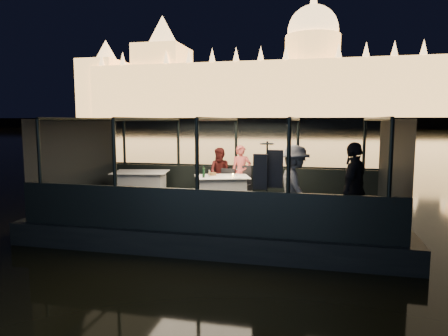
% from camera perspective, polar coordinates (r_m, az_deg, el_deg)
% --- Properties ---
extents(river_water, '(500.00, 500.00, 0.00)m').
position_cam_1_polar(river_water, '(89.63, 11.47, 4.84)').
color(river_water, black).
rests_on(river_water, ground).
extents(boat_hull, '(8.60, 4.40, 1.00)m').
position_cam_1_polar(boat_hull, '(10.21, -0.51, -8.93)').
color(boat_hull, black).
rests_on(boat_hull, river_water).
extents(boat_deck, '(8.00, 4.00, 0.04)m').
position_cam_1_polar(boat_deck, '(10.09, -0.51, -6.31)').
color(boat_deck, black).
rests_on(boat_deck, boat_hull).
extents(gunwale_port, '(8.00, 0.08, 0.90)m').
position_cam_1_polar(gunwale_port, '(11.92, 1.72, -1.99)').
color(gunwale_port, black).
rests_on(gunwale_port, boat_deck).
extents(gunwale_starboard, '(8.00, 0.08, 0.90)m').
position_cam_1_polar(gunwale_starboard, '(8.10, -3.81, -6.16)').
color(gunwale_starboard, black).
rests_on(gunwale_starboard, boat_deck).
extents(cabin_glass_port, '(8.00, 0.02, 1.40)m').
position_cam_1_polar(cabin_glass_port, '(11.80, 1.74, 3.54)').
color(cabin_glass_port, '#99B2B2').
rests_on(cabin_glass_port, gunwale_port).
extents(cabin_glass_starboard, '(8.00, 0.02, 1.40)m').
position_cam_1_polar(cabin_glass_starboard, '(7.93, -3.88, 1.97)').
color(cabin_glass_starboard, '#99B2B2').
rests_on(cabin_glass_starboard, gunwale_starboard).
extents(cabin_roof_glass, '(8.00, 4.00, 0.02)m').
position_cam_1_polar(cabin_roof_glass, '(9.83, -0.52, 6.99)').
color(cabin_roof_glass, '#99B2B2').
rests_on(cabin_roof_glass, boat_deck).
extents(end_wall_fore, '(0.02, 4.00, 2.30)m').
position_cam_1_polar(end_wall_fore, '(11.49, -20.30, 0.79)').
color(end_wall_fore, black).
rests_on(end_wall_fore, boat_deck).
extents(end_wall_aft, '(0.02, 4.00, 2.30)m').
position_cam_1_polar(end_wall_aft, '(9.78, 22.93, -0.30)').
color(end_wall_aft, black).
rests_on(end_wall_aft, boat_deck).
extents(canopy_ribs, '(8.00, 4.00, 2.30)m').
position_cam_1_polar(canopy_ribs, '(9.89, -0.52, 0.31)').
color(canopy_ribs, black).
rests_on(canopy_ribs, boat_deck).
extents(embankment, '(400.00, 140.00, 6.00)m').
position_cam_1_polar(embankment, '(219.58, 12.37, 6.12)').
color(embankment, '#423D33').
rests_on(embankment, ground).
extents(parliament_building, '(220.00, 32.00, 60.00)m').
position_cam_1_polar(parliament_building, '(186.43, 12.48, 14.67)').
color(parliament_building, '#F2D18C').
rests_on(parliament_building, embankment).
extents(dining_table_central, '(1.71, 1.46, 0.77)m').
position_cam_1_polar(dining_table_central, '(10.89, -0.32, -3.17)').
color(dining_table_central, white).
rests_on(dining_table_central, boat_deck).
extents(dining_table_aft, '(1.71, 1.38, 0.81)m').
position_cam_1_polar(dining_table_aft, '(11.78, -11.79, -2.55)').
color(dining_table_aft, silver).
rests_on(dining_table_aft, boat_deck).
extents(chair_port_left, '(0.51, 0.51, 0.89)m').
position_cam_1_polar(chair_port_left, '(11.30, 0.35, -2.47)').
color(chair_port_left, black).
rests_on(chair_port_left, boat_deck).
extents(chair_port_right, '(0.51, 0.51, 0.98)m').
position_cam_1_polar(chair_port_right, '(11.21, 2.64, -2.55)').
color(chair_port_right, black).
rests_on(chair_port_right, boat_deck).
extents(coat_stand, '(0.64, 0.58, 1.85)m').
position_cam_1_polar(coat_stand, '(8.24, 6.12, -2.78)').
color(coat_stand, black).
rests_on(coat_stand, boat_deck).
extents(person_woman_coral, '(0.64, 0.50, 1.57)m').
position_cam_1_polar(person_woman_coral, '(11.45, 2.46, -0.84)').
color(person_woman_coral, '#CF524B').
rests_on(person_woman_coral, boat_deck).
extents(person_man_maroon, '(0.73, 0.58, 1.49)m').
position_cam_1_polar(person_man_maroon, '(11.60, -0.47, -0.73)').
color(person_man_maroon, '#461413').
rests_on(person_man_maroon, boat_deck).
extents(passenger_stripe, '(1.04, 1.30, 1.77)m').
position_cam_1_polar(passenger_stripe, '(8.61, 10.02, -2.78)').
color(passenger_stripe, white).
rests_on(passenger_stripe, boat_deck).
extents(passenger_dark, '(0.82, 1.19, 1.86)m').
position_cam_1_polar(passenger_dark, '(8.23, 18.00, -3.44)').
color(passenger_dark, black).
rests_on(passenger_dark, boat_deck).
extents(wine_bottle, '(0.07, 0.07, 0.31)m').
position_cam_1_polar(wine_bottle, '(10.58, -2.93, -0.56)').
color(wine_bottle, '#12321A').
rests_on(wine_bottle, dining_table_central).
extents(bread_basket, '(0.26, 0.26, 0.09)m').
position_cam_1_polar(bread_basket, '(10.93, -1.70, -0.90)').
color(bread_basket, brown).
rests_on(bread_basket, dining_table_central).
extents(amber_candle, '(0.06, 0.06, 0.07)m').
position_cam_1_polar(amber_candle, '(10.67, 1.27, -1.09)').
color(amber_candle, gold).
rests_on(amber_candle, dining_table_central).
extents(plate_near, '(0.30, 0.30, 0.02)m').
position_cam_1_polar(plate_near, '(10.50, 1.96, -1.39)').
color(plate_near, silver).
rests_on(plate_near, dining_table_central).
extents(plate_far, '(0.28, 0.28, 0.01)m').
position_cam_1_polar(plate_far, '(10.90, -1.73, -1.09)').
color(plate_far, silver).
rests_on(plate_far, dining_table_central).
extents(wine_glass_white, '(0.08, 0.08, 0.18)m').
position_cam_1_polar(wine_glass_white, '(10.70, -2.10, -0.77)').
color(wine_glass_white, silver).
rests_on(wine_glass_white, dining_table_central).
extents(wine_glass_red, '(0.07, 0.07, 0.19)m').
position_cam_1_polar(wine_glass_red, '(10.82, 1.84, -0.69)').
color(wine_glass_red, white).
rests_on(wine_glass_red, dining_table_central).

